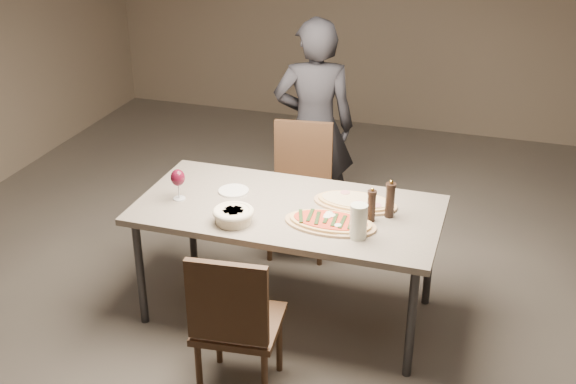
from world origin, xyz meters
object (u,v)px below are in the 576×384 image
(dining_table, at_px, (288,216))
(chair_near, at_px, (234,319))
(ham_pizza, at_px, (355,202))
(chair_far, at_px, (301,180))
(pepper_mill_left, at_px, (371,205))
(carafe, at_px, (358,221))
(zucchini_pizza, at_px, (330,222))
(diner, at_px, (314,127))
(bread_basket, at_px, (233,214))

(dining_table, bearing_deg, chair_near, -91.52)
(ham_pizza, relative_size, chair_far, 0.54)
(ham_pizza, bearing_deg, pepper_mill_left, -64.81)
(carafe, bearing_deg, chair_far, 121.13)
(zucchini_pizza, distance_m, chair_near, 0.81)
(chair_far, height_order, diner, diner)
(dining_table, bearing_deg, carafe, -25.59)
(bread_basket, distance_m, chair_far, 1.16)
(ham_pizza, xyz_separation_m, diner, (-0.54, 1.00, 0.05))
(dining_table, xyz_separation_m, chair_far, (-0.18, 0.85, -0.17))
(carafe, xyz_separation_m, chair_near, (-0.50, -0.60, -0.34))
(carafe, height_order, diner, diner)
(dining_table, height_order, zucchini_pizza, zucchini_pizza)
(zucchini_pizza, relative_size, chair_far, 0.57)
(zucchini_pizza, bearing_deg, chair_near, -103.18)
(chair_far, bearing_deg, pepper_mill_left, 120.16)
(diner, bearing_deg, ham_pizza, 101.14)
(bread_basket, bearing_deg, dining_table, 49.11)
(chair_near, relative_size, diner, 0.56)
(zucchini_pizza, bearing_deg, pepper_mill_left, 41.50)
(carafe, bearing_deg, diner, 114.92)
(chair_near, distance_m, diner, 2.01)
(dining_table, relative_size, chair_near, 1.98)
(bread_basket, bearing_deg, carafe, 3.78)
(ham_pizza, bearing_deg, chair_near, -123.77)
(ham_pizza, bearing_deg, bread_basket, -156.74)
(chair_far, bearing_deg, carafe, 113.20)
(dining_table, xyz_separation_m, bread_basket, (-0.24, -0.27, 0.11))
(dining_table, height_order, bread_basket, bread_basket)
(carafe, bearing_deg, bread_basket, -176.22)
(carafe, xyz_separation_m, chair_far, (-0.65, 1.08, -0.33))
(ham_pizza, distance_m, carafe, 0.41)
(chair_far, distance_m, diner, 0.42)
(chair_near, height_order, diner, diner)
(carafe, height_order, chair_far, carafe)
(pepper_mill_left, height_order, chair_far, pepper_mill_left)
(carafe, distance_m, diner, 1.52)
(dining_table, bearing_deg, ham_pizza, 22.87)
(carafe, bearing_deg, ham_pizza, 105.00)
(carafe, distance_m, chair_near, 0.85)
(chair_far, bearing_deg, bread_basket, 78.95)
(bread_basket, xyz_separation_m, chair_near, (0.22, -0.56, -0.29))
(chair_near, bearing_deg, zucchini_pizza, 59.35)
(dining_table, xyz_separation_m, zucchini_pizza, (0.30, -0.14, 0.07))
(carafe, bearing_deg, zucchini_pizza, 152.85)
(chair_near, bearing_deg, chair_far, 89.13)
(diner, bearing_deg, bread_basket, 69.96)
(bread_basket, bearing_deg, pepper_mill_left, 19.31)
(zucchini_pizza, distance_m, chair_far, 1.12)
(zucchini_pizza, distance_m, carafe, 0.22)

